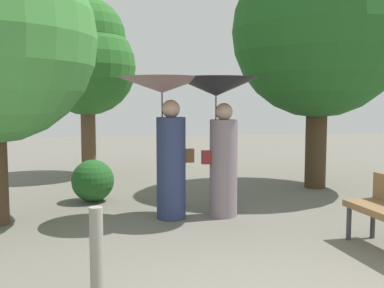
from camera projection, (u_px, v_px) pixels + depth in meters
The scene contains 6 objects.
person_left at pixel (166, 122), 6.35m from camera, with size 1.26×1.26×2.07m.
person_right at pixel (219, 118), 6.48m from camera, with size 1.23×1.23×2.07m.
tree_near_left at pixel (87, 58), 10.16m from camera, with size 2.26×2.26×4.13m.
tree_near_right at pixel (319, 17), 8.57m from camera, with size 3.40×3.40×5.30m.
bush_path_left at pixel (93, 181), 7.57m from camera, with size 0.73×0.73×0.73m, color #235B23.
path_marker_post at pixel (97, 251), 3.86m from camera, with size 0.12×0.12×0.79m, color gray.
Camera 1 is at (-1.15, -3.04, 1.69)m, focal length 41.03 mm.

